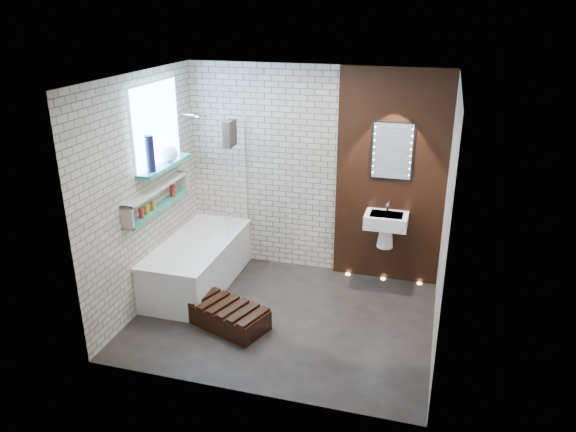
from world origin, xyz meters
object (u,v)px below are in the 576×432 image
(washbasin, at_px, (386,225))
(walnut_step, at_px, (223,314))
(bath_screen, at_px, (236,177))
(led_mirror, at_px, (392,151))
(bathtub, at_px, (198,263))

(washbasin, relative_size, walnut_step, 0.59)
(bath_screen, height_order, washbasin, bath_screen)
(washbasin, bearing_deg, led_mirror, 90.00)
(bath_screen, bearing_deg, bathtub, -128.90)
(bath_screen, xyz_separation_m, led_mirror, (1.82, 0.34, 0.37))
(led_mirror, bearing_deg, bathtub, -160.22)
(led_mirror, bearing_deg, bath_screen, -169.34)
(bathtub, xyz_separation_m, bath_screen, (0.35, 0.44, 0.99))
(bathtub, distance_m, washbasin, 2.32)
(led_mirror, distance_m, walnut_step, 2.67)
(bath_screen, bearing_deg, led_mirror, 10.66)
(bathtub, distance_m, bath_screen, 1.14)
(bath_screen, xyz_separation_m, washbasin, (1.82, 0.18, -0.49))
(washbasin, bearing_deg, walnut_step, -138.44)
(washbasin, relative_size, led_mirror, 0.83)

